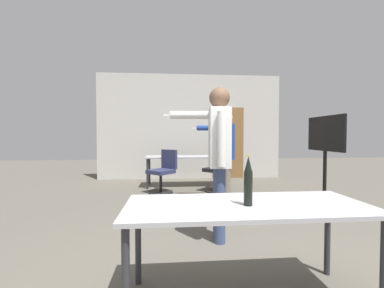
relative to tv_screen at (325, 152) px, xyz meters
The scene contains 9 objects.
back_wall 3.82m from the tv_screen, 122.55° to the left, with size 5.23×0.12×2.98m.
conference_table_near 3.17m from the tv_screen, 131.75° to the right, with size 1.77×0.72×0.73m.
conference_table_far 3.07m from the tv_screen, 137.81° to the left, with size 1.94×0.69×0.73m.
tv_screen is the anchor object (origin of this frame).
person_right_polo 2.43m from the tv_screen, 149.75° to the right, with size 0.79×0.66×1.79m.
person_left_plaid 1.70m from the tv_screen, 164.39° to the left, with size 0.75×0.67×1.66m.
office_chair_mid_tucked 2.20m from the tv_screen, 137.82° to the left, with size 0.68×0.69×0.94m.
office_chair_near_pushed 3.17m from the tv_screen, 153.74° to the left, with size 0.68×0.69×0.92m.
beer_bottle 3.19m from the tv_screen, 131.25° to the right, with size 0.06×0.06×0.36m.
Camera 1 is at (-0.59, -1.48, 1.23)m, focal length 24.00 mm.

